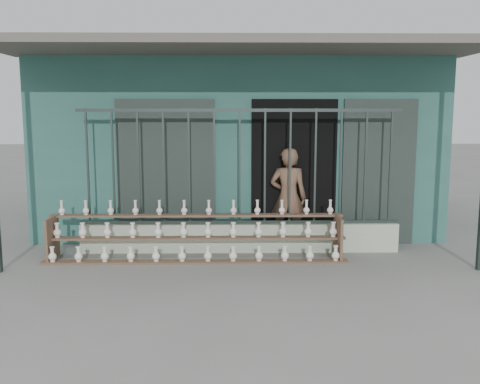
{
  "coord_description": "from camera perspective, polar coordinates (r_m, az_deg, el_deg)",
  "views": [
    {
      "loc": [
        -0.13,
        -6.95,
        2.2
      ],
      "look_at": [
        0.0,
        1.0,
        1.0
      ],
      "focal_mm": 40.0,
      "sensor_mm": 36.0,
      "label": 1
    }
  ],
  "objects": [
    {
      "name": "ground",
      "position": [
        7.29,
        0.13,
        -8.98
      ],
      "size": [
        60.0,
        60.0,
        0.0
      ],
      "primitive_type": "plane",
      "color": "slate"
    },
    {
      "name": "security_fence",
      "position": [
        8.29,
        -0.03,
        2.69
      ],
      "size": [
        5.0,
        0.04,
        1.8
      ],
      "color": "#283330",
      "rests_on": "parapet_wall"
    },
    {
      "name": "workshop_building",
      "position": [
        11.2,
        -0.24,
        5.61
      ],
      "size": [
        7.4,
        6.6,
        3.21
      ],
      "color": "#2C5E56",
      "rests_on": "ground"
    },
    {
      "name": "shelf_rack",
      "position": [
        8.07,
        -4.75,
        -4.63
      ],
      "size": [
        4.5,
        0.68,
        0.85
      ],
      "color": "brown",
      "rests_on": "ground"
    },
    {
      "name": "elderly_woman",
      "position": [
        8.72,
        5.16,
        -0.6
      ],
      "size": [
        0.65,
        0.47,
        1.63
      ],
      "primitive_type": "imported",
      "rotation": [
        0.0,
        0.0,
        3.0
      ],
      "color": "brown",
      "rests_on": "ground"
    },
    {
      "name": "parapet_wall",
      "position": [
        8.48,
        -0.03,
        -4.88
      ],
      "size": [
        5.0,
        0.2,
        0.45
      ],
      "primitive_type": "cube",
      "color": "beige",
      "rests_on": "ground"
    }
  ]
}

